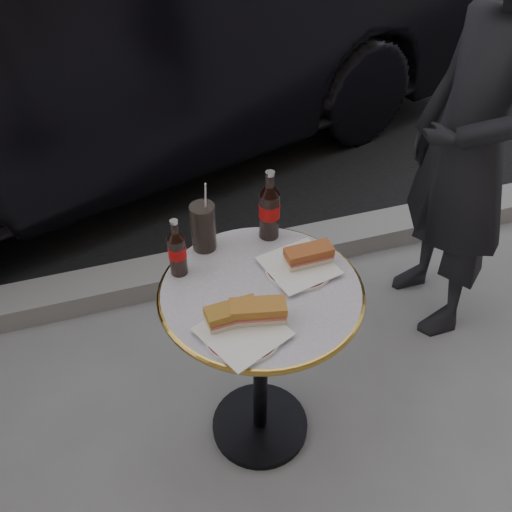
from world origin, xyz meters
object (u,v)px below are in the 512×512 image
object	(u,v)px
plate_right	(299,267)
cola_glass	(203,227)
pedestrian	(469,150)
cola_bottle_left	(177,247)
parked_car	(115,38)
bistro_table	(260,366)
cola_bottle_right	(269,205)
plate_left	(243,333)

from	to	relation	value
plate_right	cola_glass	bearing A→B (deg)	142.69
plate_right	pedestrian	distance (m)	0.88
cola_bottle_left	parked_car	size ratio (longest dim) A/B	0.04
plate_right	pedestrian	world-z (taller)	pedestrian
plate_right	cola_glass	size ratio (longest dim) A/B	1.28
pedestrian	cola_glass	bearing A→B (deg)	-81.29
cola_bottle_left	pedestrian	distance (m)	1.18
bistro_table	cola_bottle_right	size ratio (longest dim) A/B	2.96
cola_bottle_right	parked_car	size ratio (longest dim) A/B	0.05
cola_glass	plate_left	bearing A→B (deg)	-88.83
plate_right	parked_car	world-z (taller)	parked_car
cola_bottle_left	pedestrian	size ratio (longest dim) A/B	0.12
cola_glass	pedestrian	size ratio (longest dim) A/B	0.10
cola_bottle_right	cola_glass	distance (m)	0.22
plate_left	plate_right	size ratio (longest dim) A/B	1.02
bistro_table	cola_glass	size ratio (longest dim) A/B	4.45
plate_right	pedestrian	size ratio (longest dim) A/B	0.13
pedestrian	plate_right	bearing A→B (deg)	-66.47
cola_bottle_left	cola_glass	bearing A→B (deg)	42.18
plate_left	pedestrian	size ratio (longest dim) A/B	0.13
cola_glass	parked_car	distance (m)	1.94
cola_bottle_left	parked_car	distance (m)	2.03
cola_bottle_right	cola_glass	size ratio (longest dim) A/B	1.50
bistro_table	plate_right	world-z (taller)	plate_right
bistro_table	cola_glass	bearing A→B (deg)	115.17
bistro_table	cola_glass	world-z (taller)	cola_glass
cola_bottle_right	plate_right	bearing A→B (deg)	-79.57
cola_bottle_right	parked_car	bearing A→B (deg)	97.67
bistro_table	plate_left	world-z (taller)	plate_left
parked_car	plate_right	bearing A→B (deg)	170.34
cola_bottle_right	parked_car	world-z (taller)	parked_car
cola_glass	parked_car	size ratio (longest dim) A/B	0.04
plate_left	cola_bottle_right	distance (m)	0.46
plate_right	parked_car	bearing A→B (deg)	97.91
cola_bottle_left	pedestrian	world-z (taller)	pedestrian
cola_bottle_right	cola_glass	bearing A→B (deg)	178.39
cola_glass	cola_bottle_right	bearing A→B (deg)	-1.61
plate_left	cola_bottle_left	world-z (taller)	cola_bottle_left
cola_bottle_left	cola_bottle_right	xyz separation A→B (m)	(0.32, 0.09, 0.02)
pedestrian	cola_bottle_left	bearing A→B (deg)	-77.45
plate_left	cola_glass	world-z (taller)	cola_glass
cola_glass	plate_right	bearing A→B (deg)	-37.31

